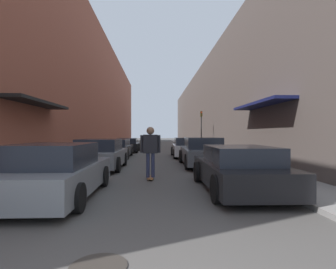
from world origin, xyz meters
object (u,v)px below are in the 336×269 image
(parked_car_left_3, at_px, (127,145))
(parked_car_right_1, at_px, (202,152))
(parked_car_left_2, at_px, (116,149))
(traffic_light, at_px, (201,126))
(parked_car_right_0, at_px, (238,169))
(skateboarder, at_px, (150,147))
(parked_car_left_1, at_px, (100,155))
(parked_car_right_2, at_px, (187,148))
(manhole_cover, at_px, (98,267))
(parked_car_left_0, at_px, (55,172))

(parked_car_left_3, xyz_separation_m, parked_car_right_1, (4.71, -10.02, 0.09))
(parked_car_left_2, xyz_separation_m, traffic_light, (6.53, 4.60, 1.61))
(parked_car_right_0, distance_m, skateboarder, 3.20)
(parked_car_left_2, xyz_separation_m, skateboarder, (2.43, -8.39, 0.53))
(parked_car_left_1, bearing_deg, parked_car_right_0, -44.72)
(parked_car_right_2, height_order, skateboarder, skateboarder)
(parked_car_left_1, distance_m, parked_car_right_0, 6.76)
(parked_car_left_2, relative_size, skateboarder, 2.60)
(parked_car_left_3, relative_size, parked_car_right_0, 0.93)
(parked_car_left_1, xyz_separation_m, traffic_light, (6.41, 10.17, 1.56))
(parked_car_right_0, xyz_separation_m, traffic_light, (1.60, 14.93, 1.60))
(parked_car_left_1, distance_m, parked_car_right_2, 7.44)
(parked_car_right_0, bearing_deg, skateboarder, 142.07)
(parked_car_left_3, height_order, parked_car_right_0, parked_car_right_0)
(parked_car_left_1, bearing_deg, parked_car_right_1, 10.12)
(skateboarder, bearing_deg, manhole_cover, -94.92)
(parked_car_right_0, relative_size, skateboarder, 2.39)
(parked_car_left_1, height_order, parked_car_right_2, parked_car_left_1)
(manhole_cover, bearing_deg, parked_car_left_1, 101.55)
(parked_car_left_0, relative_size, parked_car_left_3, 1.05)
(parked_car_left_0, bearing_deg, parked_car_right_1, 52.24)
(traffic_light, bearing_deg, parked_car_left_3, 173.63)
(manhole_cover, bearing_deg, parked_car_left_3, 95.02)
(skateboarder, distance_m, manhole_cover, 6.11)
(parked_car_right_1, relative_size, traffic_light, 1.31)
(parked_car_right_2, bearing_deg, parked_car_left_1, -129.00)
(parked_car_left_1, relative_size, skateboarder, 2.17)
(parked_car_right_0, xyz_separation_m, manhole_cover, (-3.01, -4.04, -0.61))
(parked_car_left_0, height_order, parked_car_left_3, parked_car_left_0)
(parked_car_right_1, bearing_deg, parked_car_right_0, -89.78)
(parked_car_left_2, bearing_deg, parked_car_left_1, -88.76)
(parked_car_left_2, height_order, parked_car_left_3, parked_car_left_2)
(manhole_cover, bearing_deg, parked_car_right_2, 78.82)
(parked_car_left_0, distance_m, parked_car_right_2, 12.06)
(traffic_light, bearing_deg, parked_car_right_2, -111.51)
(parked_car_left_3, bearing_deg, parked_car_left_0, -90.27)
(parked_car_left_0, relative_size, parked_car_right_1, 0.97)
(parked_car_left_2, bearing_deg, traffic_light, 35.15)
(parked_car_left_0, xyz_separation_m, skateboarder, (2.32, 2.51, 0.49))
(parked_car_right_1, xyz_separation_m, skateboarder, (-2.47, -3.67, 0.46))
(skateboarder, bearing_deg, parked_car_right_1, 56.05)
(parked_car_right_2, bearing_deg, manhole_cover, -101.18)
(parked_car_left_2, distance_m, parked_car_right_0, 11.44)
(parked_car_right_1, distance_m, parked_car_right_2, 4.93)
(parked_car_left_0, xyz_separation_m, traffic_light, (6.41, 15.50, 1.57))
(parked_car_right_0, bearing_deg, parked_car_right_1, 90.22)
(parked_car_left_1, bearing_deg, manhole_cover, -78.45)
(parked_car_left_0, height_order, parked_car_right_2, parked_car_left_0)
(parked_car_left_2, height_order, parked_car_right_2, parked_car_right_2)
(parked_car_right_1, bearing_deg, parked_car_left_1, -169.88)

